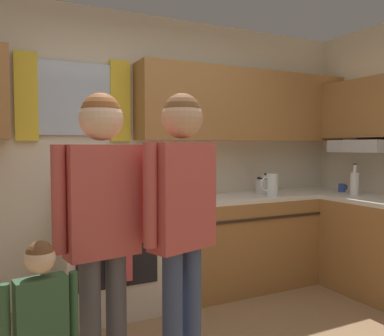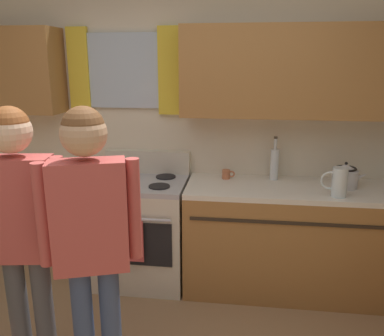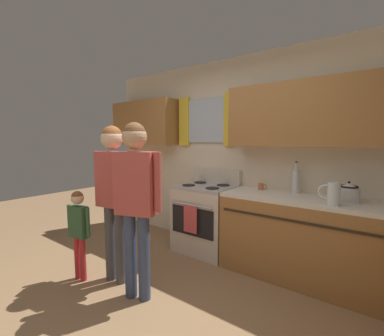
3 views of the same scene
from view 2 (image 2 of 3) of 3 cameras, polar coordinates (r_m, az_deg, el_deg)
back_wall_unit at (r=3.40m, az=0.34°, el=8.90°), size 4.60×0.42×2.60m
kitchen_counter_run at (r=3.22m, az=25.24°, el=-12.52°), size 2.26×1.95×0.90m
stove_oven at (r=3.49m, az=-7.17°, el=-8.68°), size 0.75×0.67×1.10m
bottle_tall_clear at (r=3.38m, az=11.77°, el=0.68°), size 0.07×0.07×0.37m
cup_terracotta at (r=3.37m, az=5.02°, el=-0.90°), size 0.11×0.07×0.08m
stovetop_kettle at (r=3.34m, az=21.19°, el=-1.04°), size 0.27×0.20×0.21m
water_pitcher at (r=3.09m, az=20.34°, el=-1.91°), size 0.19×0.11×0.22m
adult_holding_child at (r=2.34m, az=-23.46°, el=-6.87°), size 0.51×0.22×1.65m
adult_in_plaid at (r=2.10m, az=-14.41°, el=-8.34°), size 0.49×0.27×1.67m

